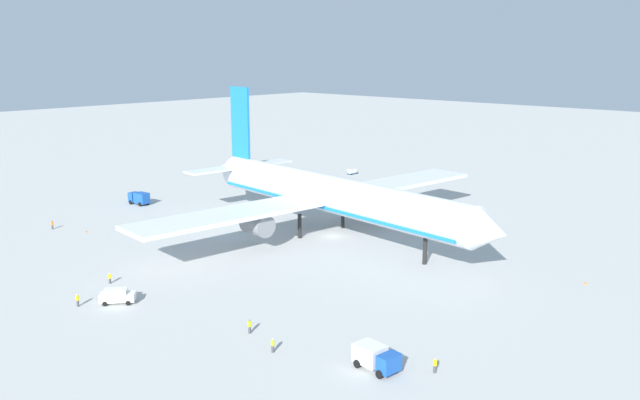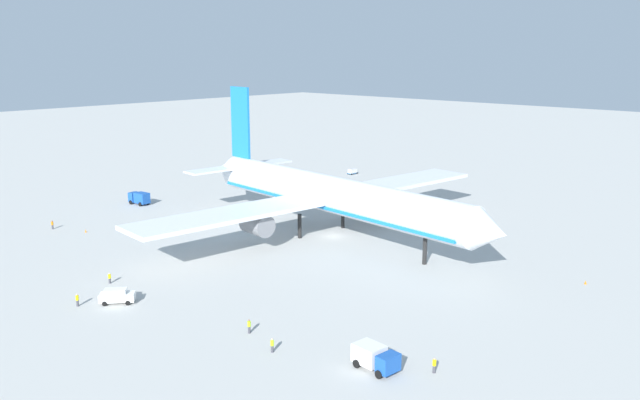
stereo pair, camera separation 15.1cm
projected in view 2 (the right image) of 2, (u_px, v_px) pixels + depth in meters
ground_plane at (333, 236)px, 120.84m from camera, size 600.00×600.00×0.00m
airliner at (328, 194)px, 120.13m from camera, size 73.51×75.96×25.69m
service_truck_1 at (139, 198)px, 145.40m from camera, size 5.21×2.83×2.71m
service_truck_2 at (375, 357)px, 70.19m from camera, size 5.23×3.12×2.48m
service_van at (117, 296)px, 88.67m from camera, size 4.44×4.65×1.97m
baggage_cart_1 at (353, 171)px, 181.23m from camera, size 1.62×3.51×1.43m
ground_worker_0 at (272, 345)px, 74.23m from camera, size 0.55×0.55×1.67m
ground_worker_1 at (249, 326)px, 79.23m from camera, size 0.46×0.46×1.75m
ground_worker_2 at (110, 278)px, 96.22m from camera, size 0.49×0.49×1.60m
ground_worker_3 at (52, 225)px, 125.40m from camera, size 0.56×0.56×1.69m
ground_worker_4 at (77, 300)px, 87.57m from camera, size 0.46×0.46×1.75m
ground_worker_5 at (434, 365)px, 69.49m from camera, size 0.56×0.56×1.68m
traffic_cone_0 at (586, 282)px, 95.99m from camera, size 0.36×0.36×0.55m
traffic_cone_1 at (86, 231)px, 123.33m from camera, size 0.36×0.36×0.55m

